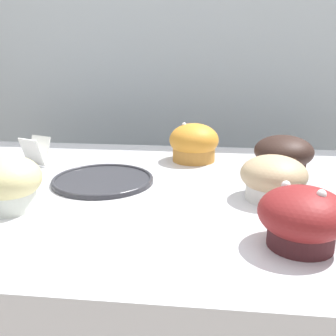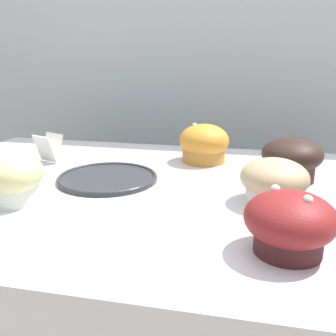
{
  "view_description": "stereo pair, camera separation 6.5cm",
  "coord_description": "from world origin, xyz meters",
  "px_view_note": "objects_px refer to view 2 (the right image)",
  "views": [
    {
      "loc": [
        0.08,
        -0.64,
        1.18
      ],
      "look_at": [
        0.01,
        -0.02,
        0.99
      ],
      "focal_mm": 42.0,
      "sensor_mm": 36.0,
      "label": 1
    },
    {
      "loc": [
        0.14,
        -0.63,
        1.18
      ],
      "look_at": [
        0.01,
        -0.02,
        0.99
      ],
      "focal_mm": 42.0,
      "sensor_mm": 36.0,
      "label": 2
    }
  ],
  "objects_px": {
    "muffin_back_right": "(274,182)",
    "muffin_front_center": "(290,223)",
    "muffin_front_right": "(11,178)",
    "muffin_back_center": "(204,144)",
    "serving_plate": "(108,178)",
    "muffin_front_left": "(292,159)"
  },
  "relations": [
    {
      "from": "muffin_back_right",
      "to": "muffin_front_center",
      "type": "bearing_deg",
      "value": -85.79
    },
    {
      "from": "muffin_front_right",
      "to": "serving_plate",
      "type": "relative_size",
      "value": 0.53
    },
    {
      "from": "muffin_front_left",
      "to": "muffin_front_center",
      "type": "bearing_deg",
      "value": -94.74
    },
    {
      "from": "muffin_front_left",
      "to": "muffin_back_center",
      "type": "relative_size",
      "value": 1.04
    },
    {
      "from": "muffin_front_center",
      "to": "muffin_back_center",
      "type": "bearing_deg",
      "value": 111.82
    },
    {
      "from": "muffin_front_center",
      "to": "serving_plate",
      "type": "bearing_deg",
      "value": 145.75
    },
    {
      "from": "muffin_front_center",
      "to": "muffin_back_right",
      "type": "height_order",
      "value": "muffin_front_center"
    },
    {
      "from": "muffin_front_right",
      "to": "muffin_back_center",
      "type": "relative_size",
      "value": 0.93
    },
    {
      "from": "muffin_front_right",
      "to": "serving_plate",
      "type": "distance_m",
      "value": 0.18
    },
    {
      "from": "muffin_front_center",
      "to": "muffin_back_right",
      "type": "bearing_deg",
      "value": 94.21
    },
    {
      "from": "muffin_back_right",
      "to": "muffin_front_right",
      "type": "bearing_deg",
      "value": -167.62
    },
    {
      "from": "muffin_front_center",
      "to": "muffin_back_right",
      "type": "relative_size",
      "value": 1.02
    },
    {
      "from": "muffin_front_right",
      "to": "muffin_back_center",
      "type": "bearing_deg",
      "value": 49.12
    },
    {
      "from": "muffin_back_right",
      "to": "muffin_front_left",
      "type": "bearing_deg",
      "value": 74.11
    },
    {
      "from": "muffin_front_center",
      "to": "muffin_front_right",
      "type": "distance_m",
      "value": 0.42
    },
    {
      "from": "muffin_back_right",
      "to": "muffin_front_left",
      "type": "distance_m",
      "value": 0.13
    },
    {
      "from": "muffin_back_center",
      "to": "muffin_front_right",
      "type": "bearing_deg",
      "value": -130.88
    },
    {
      "from": "muffin_back_center",
      "to": "serving_plate",
      "type": "height_order",
      "value": "muffin_back_center"
    },
    {
      "from": "muffin_back_right",
      "to": "muffin_back_center",
      "type": "relative_size",
      "value": 1.0
    },
    {
      "from": "muffin_front_center",
      "to": "muffin_back_right",
      "type": "xyz_separation_m",
      "value": [
        -0.01,
        0.16,
        -0.0
      ]
    },
    {
      "from": "muffin_back_right",
      "to": "muffin_front_left",
      "type": "height_order",
      "value": "muffin_front_left"
    },
    {
      "from": "muffin_front_right",
      "to": "muffin_back_right",
      "type": "bearing_deg",
      "value": 12.38
    }
  ]
}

